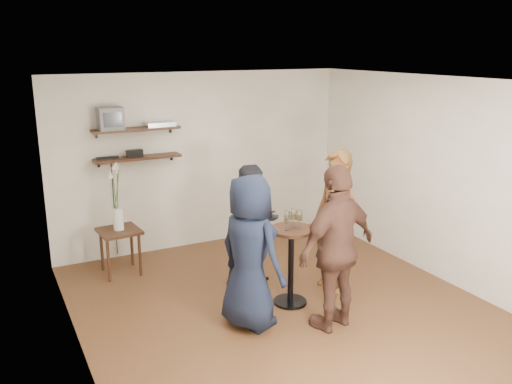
{
  "coord_description": "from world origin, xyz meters",
  "views": [
    {
      "loc": [
        -2.9,
        -4.94,
        2.94
      ],
      "look_at": [
        -0.17,
        0.4,
        1.33
      ],
      "focal_mm": 38.0,
      "sensor_mm": 36.0,
      "label": 1
    }
  ],
  "objects_px": {
    "dvd_deck": "(160,124)",
    "side_table": "(119,237)",
    "person_brown": "(337,248)",
    "person_dark": "(253,226)",
    "crt_monitor": "(110,118)",
    "radio": "(135,153)",
    "drinks_table": "(291,256)",
    "person_navy": "(250,252)",
    "person_plaid": "(336,221)"
  },
  "relations": [
    {
      "from": "radio",
      "to": "dvd_deck",
      "type": "bearing_deg",
      "value": 0.0
    },
    {
      "from": "crt_monitor",
      "to": "radio",
      "type": "height_order",
      "value": "crt_monitor"
    },
    {
      "from": "dvd_deck",
      "to": "person_dark",
      "type": "relative_size",
      "value": 0.26
    },
    {
      "from": "dvd_deck",
      "to": "person_plaid",
      "type": "relative_size",
      "value": 0.23
    },
    {
      "from": "crt_monitor",
      "to": "side_table",
      "type": "height_order",
      "value": "crt_monitor"
    },
    {
      "from": "crt_monitor",
      "to": "radio",
      "type": "bearing_deg",
      "value": 0.0
    },
    {
      "from": "radio",
      "to": "side_table",
      "type": "bearing_deg",
      "value": -128.99
    },
    {
      "from": "side_table",
      "to": "person_dark",
      "type": "distance_m",
      "value": 1.83
    },
    {
      "from": "side_table",
      "to": "person_plaid",
      "type": "relative_size",
      "value": 0.35
    },
    {
      "from": "drinks_table",
      "to": "person_brown",
      "type": "xyz_separation_m",
      "value": [
        0.15,
        -0.68,
        0.3
      ]
    },
    {
      "from": "person_brown",
      "to": "drinks_table",
      "type": "bearing_deg",
      "value": -90.0
    },
    {
      "from": "person_dark",
      "to": "person_brown",
      "type": "distance_m",
      "value": 1.4
    },
    {
      "from": "radio",
      "to": "person_brown",
      "type": "distance_m",
      "value": 3.3
    },
    {
      "from": "side_table",
      "to": "person_navy",
      "type": "relative_size",
      "value": 0.36
    },
    {
      "from": "person_navy",
      "to": "person_brown",
      "type": "height_order",
      "value": "person_brown"
    },
    {
      "from": "radio",
      "to": "person_brown",
      "type": "relative_size",
      "value": 0.12
    },
    {
      "from": "dvd_deck",
      "to": "side_table",
      "type": "distance_m",
      "value": 1.66
    },
    {
      "from": "side_table",
      "to": "person_brown",
      "type": "xyz_separation_m",
      "value": [
        1.72,
        -2.48,
        0.39
      ]
    },
    {
      "from": "radio",
      "to": "crt_monitor",
      "type": "bearing_deg",
      "value": 180.0
    },
    {
      "from": "person_dark",
      "to": "person_brown",
      "type": "relative_size",
      "value": 0.87
    },
    {
      "from": "crt_monitor",
      "to": "dvd_deck",
      "type": "bearing_deg",
      "value": 0.0
    },
    {
      "from": "person_brown",
      "to": "crt_monitor",
      "type": "bearing_deg",
      "value": -73.57
    },
    {
      "from": "dvd_deck",
      "to": "side_table",
      "type": "bearing_deg",
      "value": -148.1
    },
    {
      "from": "person_brown",
      "to": "person_navy",
      "type": "bearing_deg",
      "value": -40.94
    },
    {
      "from": "radio",
      "to": "side_table",
      "type": "xyz_separation_m",
      "value": [
        -0.39,
        -0.48,
        -1.01
      ]
    },
    {
      "from": "side_table",
      "to": "person_dark",
      "type": "xyz_separation_m",
      "value": [
        1.43,
        -1.11,
        0.27
      ]
    },
    {
      "from": "side_table",
      "to": "person_plaid",
      "type": "bearing_deg",
      "value": -36.76
    },
    {
      "from": "side_table",
      "to": "person_dark",
      "type": "relative_size",
      "value": 0.39
    },
    {
      "from": "crt_monitor",
      "to": "person_brown",
      "type": "height_order",
      "value": "crt_monitor"
    },
    {
      "from": "drinks_table",
      "to": "side_table",
      "type": "bearing_deg",
      "value": 131.12
    },
    {
      "from": "side_table",
      "to": "person_navy",
      "type": "height_order",
      "value": "person_navy"
    },
    {
      "from": "person_navy",
      "to": "drinks_table",
      "type": "bearing_deg",
      "value": -90.0
    },
    {
      "from": "drinks_table",
      "to": "person_navy",
      "type": "xyz_separation_m",
      "value": [
        -0.65,
        -0.25,
        0.24
      ]
    },
    {
      "from": "person_dark",
      "to": "person_navy",
      "type": "bearing_deg",
      "value": -130.57
    },
    {
      "from": "dvd_deck",
      "to": "radio",
      "type": "bearing_deg",
      "value": 180.0
    },
    {
      "from": "radio",
      "to": "person_dark",
      "type": "relative_size",
      "value": 0.14
    },
    {
      "from": "crt_monitor",
      "to": "drinks_table",
      "type": "xyz_separation_m",
      "value": [
        1.48,
        -2.28,
        -1.42
      ]
    },
    {
      "from": "drinks_table",
      "to": "person_dark",
      "type": "relative_size",
      "value": 0.6
    },
    {
      "from": "drinks_table",
      "to": "person_dark",
      "type": "xyz_separation_m",
      "value": [
        -0.14,
        0.68,
        0.18
      ]
    },
    {
      "from": "radio",
      "to": "person_plaid",
      "type": "xyz_separation_m",
      "value": [
        1.87,
        -2.17,
        -0.63
      ]
    },
    {
      "from": "radio",
      "to": "person_navy",
      "type": "xyz_separation_m",
      "value": [
        0.52,
        -2.52,
        -0.67
      ]
    },
    {
      "from": "crt_monitor",
      "to": "drinks_table",
      "type": "distance_m",
      "value": 3.06
    },
    {
      "from": "person_plaid",
      "to": "dvd_deck",
      "type": "bearing_deg",
      "value": -154.51
    },
    {
      "from": "dvd_deck",
      "to": "person_navy",
      "type": "distance_m",
      "value": 2.74
    },
    {
      "from": "radio",
      "to": "drinks_table",
      "type": "xyz_separation_m",
      "value": [
        1.18,
        -2.28,
        -0.92
      ]
    },
    {
      "from": "person_navy",
      "to": "dvd_deck",
      "type": "bearing_deg",
      "value": -17.34
    },
    {
      "from": "crt_monitor",
      "to": "dvd_deck",
      "type": "xyz_separation_m",
      "value": [
        0.68,
        0.0,
        -0.12
      ]
    },
    {
      "from": "side_table",
      "to": "person_brown",
      "type": "relative_size",
      "value": 0.34
    },
    {
      "from": "crt_monitor",
      "to": "side_table",
      "type": "relative_size",
      "value": 0.52
    },
    {
      "from": "person_plaid",
      "to": "person_brown",
      "type": "xyz_separation_m",
      "value": [
        -0.54,
        -0.79,
        0.01
      ]
    }
  ]
}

